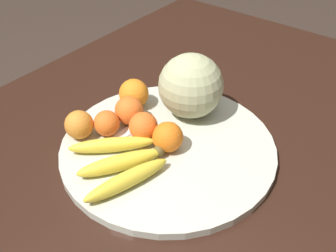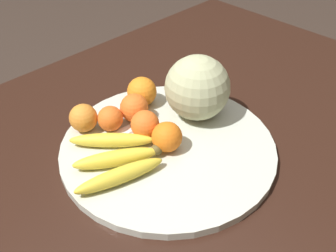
% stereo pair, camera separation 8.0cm
% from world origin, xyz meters
% --- Properties ---
extents(kitchen_table, '(1.63, 0.95, 0.75)m').
position_xyz_m(kitchen_table, '(0.00, 0.00, 0.66)').
color(kitchen_table, black).
rests_on(kitchen_table, ground_plane).
extents(fruit_bowl, '(0.46, 0.46, 0.02)m').
position_xyz_m(fruit_bowl, '(-0.06, 0.03, 0.76)').
color(fruit_bowl, beige).
rests_on(fruit_bowl, kitchen_table).
extents(melon, '(0.15, 0.15, 0.15)m').
position_xyz_m(melon, '(-0.18, 0.00, 0.84)').
color(melon, '#B2B789').
rests_on(melon, fruit_bowl).
extents(banana_bunch, '(0.22, 0.21, 0.03)m').
position_xyz_m(banana_bunch, '(0.05, -0.00, 0.79)').
color(banana_bunch, brown).
rests_on(banana_bunch, fruit_bowl).
extents(orange_front_left, '(0.06, 0.06, 0.06)m').
position_xyz_m(orange_front_left, '(-0.07, -0.09, 0.80)').
color(orange_front_left, orange).
rests_on(orange_front_left, fruit_bowl).
extents(orange_front_right, '(0.06, 0.06, 0.06)m').
position_xyz_m(orange_front_right, '(-0.01, -0.10, 0.80)').
color(orange_front_right, orange).
rests_on(orange_front_right, fruit_bowl).
extents(orange_mid_center, '(0.06, 0.06, 0.06)m').
position_xyz_m(orange_mid_center, '(-0.05, -0.03, 0.80)').
color(orange_mid_center, orange).
rests_on(orange_mid_center, fruit_bowl).
extents(orange_back_left, '(0.07, 0.07, 0.07)m').
position_xyz_m(orange_back_left, '(-0.12, -0.12, 0.80)').
color(orange_back_left, orange).
rests_on(orange_back_left, fruit_bowl).
extents(orange_back_right, '(0.06, 0.06, 0.06)m').
position_xyz_m(orange_back_right, '(-0.05, 0.04, 0.80)').
color(orange_back_right, orange).
rests_on(orange_back_right, fruit_bowl).
extents(orange_top_small, '(0.06, 0.06, 0.06)m').
position_xyz_m(orange_top_small, '(0.03, -0.14, 0.80)').
color(orange_top_small, orange).
rests_on(orange_top_small, fruit_bowl).
extents(produce_tag, '(0.08, 0.03, 0.00)m').
position_xyz_m(produce_tag, '(-0.03, -0.07, 0.77)').
color(produce_tag, white).
rests_on(produce_tag, fruit_bowl).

